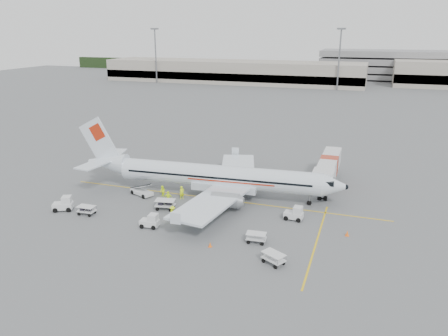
{
  "coord_description": "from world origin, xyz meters",
  "views": [
    {
      "loc": [
        18.25,
        -51.34,
        21.75
      ],
      "look_at": [
        0.0,
        2.0,
        3.8
      ],
      "focal_mm": 35.0,
      "sensor_mm": 36.0,
      "label": 1
    }
  ],
  "objects": [
    {
      "name": "ground",
      "position": [
        0.0,
        0.0,
        0.0
      ],
      "size": [
        360.0,
        360.0,
        0.0
      ],
      "primitive_type": "plane",
      "color": "#56595B"
    },
    {
      "name": "stripe_lead",
      "position": [
        0.0,
        0.0,
        0.01
      ],
      "size": [
        44.0,
        0.2,
        0.01
      ],
      "primitive_type": "cube",
      "color": "yellow",
      "rests_on": "ground"
    },
    {
      "name": "stripe_cross",
      "position": [
        14.0,
        -8.0,
        0.01
      ],
      "size": [
        0.2,
        20.0,
        0.01
      ],
      "primitive_type": "cube",
      "color": "yellow",
      "rests_on": "ground"
    },
    {
      "name": "terminal_west",
      "position": [
        -40.0,
        130.0,
        4.5
      ],
      "size": [
        110.0,
        22.0,
        9.0
      ],
      "primitive_type": null,
      "color": "gray",
      "rests_on": "ground"
    },
    {
      "name": "parking_garage",
      "position": [
        25.0,
        160.0,
        7.0
      ],
      "size": [
        62.0,
        24.0,
        14.0
      ],
      "primitive_type": null,
      "color": "slate",
      "rests_on": "ground"
    },
    {
      "name": "treeline",
      "position": [
        0.0,
        175.0,
        3.0
      ],
      "size": [
        300.0,
        3.0,
        6.0
      ],
      "primitive_type": null,
      "color": "black",
      "rests_on": "ground"
    },
    {
      "name": "mast_west",
      "position": [
        -70.0,
        118.0,
        11.0
      ],
      "size": [
        3.2,
        1.2,
        22.0
      ],
      "primitive_type": null,
      "color": "slate",
      "rests_on": "ground"
    },
    {
      "name": "mast_center",
      "position": [
        5.0,
        118.0,
        11.0
      ],
      "size": [
        3.2,
        1.2,
        22.0
      ],
      "primitive_type": null,
      "color": "slate",
      "rests_on": "ground"
    },
    {
      "name": "aircraft",
      "position": [
        -0.39,
        0.95,
        4.96
      ],
      "size": [
        37.89,
        30.69,
        9.91
      ],
      "primitive_type": null,
      "rotation": [
        0.0,
        0.0,
        0.07
      ],
      "color": "silver",
      "rests_on": "ground"
    },
    {
      "name": "jet_bridge",
      "position": [
        13.16,
        10.19,
        2.17
      ],
      "size": [
        3.21,
        16.54,
        4.34
      ],
      "primitive_type": null,
      "rotation": [
        0.0,
        0.0,
        -0.01
      ],
      "color": "silver",
      "rests_on": "ground"
    },
    {
      "name": "belt_loader",
      "position": [
        -10.57,
        -2.0,
        1.23
      ],
      "size": [
        4.86,
        3.38,
        2.47
      ],
      "primitive_type": null,
      "rotation": [
        0.0,
        0.0,
        -0.41
      ],
      "color": "silver",
      "rests_on": "ground"
    },
    {
      "name": "tug_fore",
      "position": [
        10.58,
        -3.27,
        0.86
      ],
      "size": [
        2.28,
        1.39,
        1.71
      ],
      "primitive_type": null,
      "rotation": [
        0.0,
        0.0,
        -0.05
      ],
      "color": "silver",
      "rests_on": "ground"
    },
    {
      "name": "tug_mid",
      "position": [
        -4.71,
        -10.72,
        0.82
      ],
      "size": [
        2.21,
        1.38,
        1.64
      ],
      "primitive_type": null,
      "rotation": [
        0.0,
        0.0,
        0.08
      ],
      "color": "silver",
      "rests_on": "ground"
    },
    {
      "name": "tug_aft",
      "position": [
        -17.35,
        -9.88,
        0.92
      ],
      "size": [
        2.74,
        2.24,
        1.85
      ],
      "primitive_type": null,
      "rotation": [
        0.0,
        0.0,
        0.43
      ],
      "color": "silver",
      "rests_on": "ground"
    },
    {
      "name": "cart_loaded_a",
      "position": [
        -5.3,
        -5.43,
        0.64
      ],
      "size": [
        2.68,
        1.87,
        1.29
      ],
      "primitive_type": null,
      "rotation": [
        0.0,
        0.0,
        0.18
      ],
      "color": "silver",
      "rests_on": "ground"
    },
    {
      "name": "cart_loaded_b",
      "position": [
        -13.74,
        -10.04,
        0.56
      ],
      "size": [
        2.17,
        1.31,
        1.12
      ],
      "primitive_type": null,
      "rotation": [
        0.0,
        0.0,
        0.02
      ],
      "color": "silver",
      "rests_on": "ground"
    },
    {
      "name": "cart_empty_a",
      "position": [
        7.9,
        -10.46,
        0.55
      ],
      "size": [
        2.2,
        1.42,
        1.1
      ],
      "primitive_type": null,
      "rotation": [
        0.0,
        0.0,
        0.08
      ],
      "color": "silver",
      "rests_on": "ground"
    },
    {
      "name": "cart_empty_b",
      "position": [
        10.62,
        -14.22,
        0.58
      ],
      "size": [
        2.59,
        2.24,
        1.16
      ],
      "primitive_type": null,
      "rotation": [
        0.0,
        0.0,
        -0.52
      ],
      "color": "silver",
      "rests_on": "ground"
    },
    {
      "name": "cone_nose",
      "position": [
        16.99,
        -5.69,
        0.33
      ],
      "size": [
        0.4,
        0.4,
        0.65
      ],
      "primitive_type": "cone",
      "color": "orange",
      "rests_on": "ground"
    },
    {
      "name": "cone_port",
      "position": [
        0.99,
        9.22,
        0.33
      ],
      "size": [
        0.41,
        0.41,
        0.66
      ],
      "primitive_type": "cone",
      "color": "orange",
      "rests_on": "ground"
    },
    {
      "name": "cone_stbd",
      "position": [
        3.59,
        -13.0,
        0.3
      ],
      "size": [
        0.36,
        0.36,
        0.59
      ],
      "primitive_type": "cone",
      "color": "orange",
      "rests_on": "ground"
    },
    {
      "name": "crew_a",
      "position": [
        -4.76,
        -1.5,
        0.91
      ],
      "size": [
        0.76,
        0.78,
        1.81
      ],
      "primitive_type": "imported",
      "rotation": [
        0.0,
        0.0,
        0.85
      ],
      "color": "#D5F210",
      "rests_on": "ground"
    },
    {
      "name": "crew_b",
      "position": [
        -7.56,
        -1.64,
        0.79
      ],
      "size": [
        0.95,
        0.87,
        1.58
      ],
      "primitive_type": "imported",
      "rotation": [
        0.0,
        0.0,
        -0.45
      ],
      "color": "#D5F210",
      "rests_on": "ground"
    },
    {
      "name": "crew_c",
      "position": [
        -2.99,
        -8.15,
        0.9
      ],
      "size": [
        0.9,
        1.28,
        1.8
      ],
      "primitive_type": "imported",
      "rotation": [
        0.0,
        0.0,
        1.78
      ],
      "color": "#D5F210",
      "rests_on": "ground"
    },
    {
      "name": "crew_d",
      "position": [
        -5.66,
        -3.79,
        0.9
      ],
      "size": [
        1.12,
        0.66,
        1.79
      ],
      "primitive_type": "imported",
      "rotation": [
        0.0,
        0.0,
        3.37
      ],
      "color": "#D5F210",
      "rests_on": "ground"
    }
  ]
}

